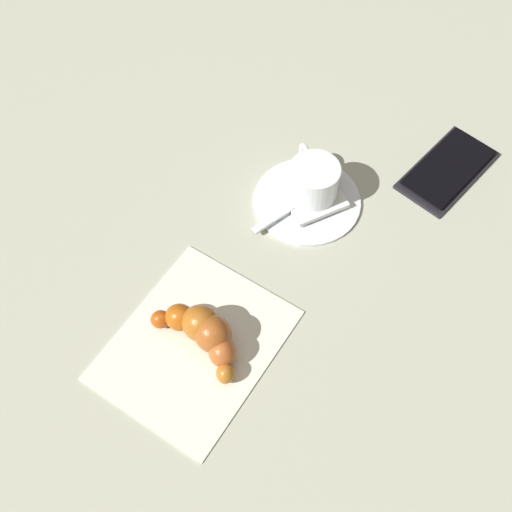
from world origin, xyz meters
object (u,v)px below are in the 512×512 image
(teaspoon, at_px, (313,194))
(cell_phone, at_px, (448,169))
(croissant, at_px, (203,331))
(espresso_cup, at_px, (313,181))
(napkin, at_px, (197,346))
(sugar_packet, at_px, (321,209))
(saucer, at_px, (307,200))

(teaspoon, relative_size, cell_phone, 0.87)
(cell_phone, bearing_deg, croissant, 158.88)
(espresso_cup, relative_size, napkin, 0.37)
(teaspoon, height_order, sugar_packet, teaspoon)
(espresso_cup, distance_m, napkin, 0.23)
(espresso_cup, distance_m, cell_phone, 0.18)
(saucer, xyz_separation_m, napkin, (-0.22, 0.01, -0.00))
(sugar_packet, height_order, croissant, croissant)
(teaspoon, bearing_deg, espresso_cup, 56.66)
(espresso_cup, xyz_separation_m, sugar_packet, (-0.02, -0.02, -0.02))
(saucer, bearing_deg, espresso_cup, -13.10)
(napkin, bearing_deg, espresso_cup, -2.50)
(espresso_cup, xyz_separation_m, napkin, (-0.23, 0.01, -0.03))
(croissant, bearing_deg, teaspoon, -2.53)
(teaspoon, distance_m, napkin, 0.23)
(saucer, relative_size, sugar_packet, 1.95)
(espresso_cup, relative_size, croissant, 0.60)
(teaspoon, bearing_deg, sugar_packet, -127.88)
(croissant, bearing_deg, espresso_cup, -2.06)
(espresso_cup, distance_m, sugar_packet, 0.03)
(teaspoon, relative_size, napkin, 0.66)
(espresso_cup, relative_size, sugar_packet, 1.08)
(saucer, distance_m, napkin, 0.22)
(espresso_cup, bearing_deg, saucer, 166.90)
(espresso_cup, relative_size, teaspoon, 0.57)
(teaspoon, height_order, cell_phone, teaspoon)
(espresso_cup, bearing_deg, sugar_packet, -127.50)
(saucer, xyz_separation_m, teaspoon, (0.01, -0.00, 0.01))
(sugar_packet, distance_m, cell_phone, 0.17)
(sugar_packet, height_order, napkin, sugar_packet)
(teaspoon, bearing_deg, croissant, 177.47)
(saucer, bearing_deg, teaspoon, -29.76)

